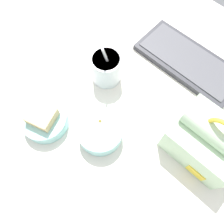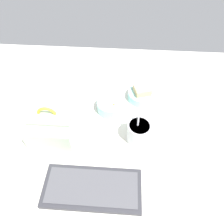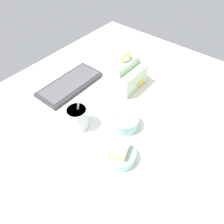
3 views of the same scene
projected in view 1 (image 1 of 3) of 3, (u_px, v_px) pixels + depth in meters
The scene contains 6 objects.
desk_surface at pixel (127, 117), 62.53cm from camera, with size 140.00×110.00×2.00cm.
keyboard at pixel (188, 61), 67.59cm from camera, with size 32.45×14.77×2.10cm.
lunch_bag at pixel (207, 140), 52.38cm from camera, with size 16.81×14.22×17.29cm.
soup_cup at pixel (106, 68), 62.19cm from camera, with size 8.60×8.60×15.12cm.
bento_bowl_sandwich at pixel (44, 120), 58.41cm from camera, with size 12.24×12.24×6.68cm.
bento_bowl_snacks at pixel (100, 132), 56.90cm from camera, with size 11.72×11.72×5.97cm.
Camera 1 is at (12.79, -19.96, 59.03)cm, focal length 35.00 mm.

